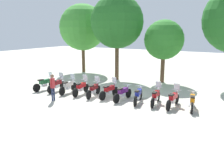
% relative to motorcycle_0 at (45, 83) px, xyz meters
% --- Properties ---
extents(ground_plane, '(80.00, 80.00, 0.00)m').
position_rel_motorcycle_0_xyz_m(ground_plane, '(5.52, 0.54, -0.52)').
color(ground_plane, '#BCB7A8').
extents(motorcycle_0, '(0.62, 2.19, 1.37)m').
position_rel_motorcycle_0_xyz_m(motorcycle_0, '(0.00, 0.00, 0.00)').
color(motorcycle_0, black).
rests_on(motorcycle_0, ground_plane).
extents(motorcycle_1, '(0.62, 2.18, 1.37)m').
position_rel_motorcycle_0_xyz_m(motorcycle_1, '(1.10, 0.18, 0.00)').
color(motorcycle_1, black).
rests_on(motorcycle_1, ground_plane).
extents(motorcycle_2, '(0.62, 2.18, 1.37)m').
position_rel_motorcycle_0_xyz_m(motorcycle_2, '(2.20, 0.23, 0.00)').
color(motorcycle_2, black).
rests_on(motorcycle_2, ground_plane).
extents(motorcycle_3, '(0.62, 2.18, 1.37)m').
position_rel_motorcycle_0_xyz_m(motorcycle_3, '(3.30, 0.37, 0.00)').
color(motorcycle_3, black).
rests_on(motorcycle_3, ground_plane).
extents(motorcycle_4, '(0.66, 2.17, 1.37)m').
position_rel_motorcycle_0_xyz_m(motorcycle_4, '(4.40, 0.38, 0.00)').
color(motorcycle_4, black).
rests_on(motorcycle_4, ground_plane).
extents(motorcycle_5, '(0.62, 2.19, 1.37)m').
position_rel_motorcycle_0_xyz_m(motorcycle_5, '(5.51, 0.67, 0.00)').
color(motorcycle_5, black).
rests_on(motorcycle_5, ground_plane).
extents(motorcycle_6, '(0.62, 2.19, 0.99)m').
position_rel_motorcycle_0_xyz_m(motorcycle_6, '(6.62, 0.60, -0.01)').
color(motorcycle_6, black).
rests_on(motorcycle_6, ground_plane).
extents(motorcycle_7, '(0.71, 2.16, 0.99)m').
position_rel_motorcycle_0_xyz_m(motorcycle_7, '(7.71, 0.65, -0.01)').
color(motorcycle_7, black).
rests_on(motorcycle_7, ground_plane).
extents(motorcycle_8, '(0.62, 2.19, 1.37)m').
position_rel_motorcycle_0_xyz_m(motorcycle_8, '(8.82, 0.89, 0.00)').
color(motorcycle_8, black).
rests_on(motorcycle_8, ground_plane).
extents(motorcycle_9, '(0.62, 2.19, 1.37)m').
position_rel_motorcycle_0_xyz_m(motorcycle_9, '(9.93, 0.89, 0.00)').
color(motorcycle_9, black).
rests_on(motorcycle_9, ground_plane).
extents(motorcycle_10, '(0.71, 2.16, 0.99)m').
position_rel_motorcycle_0_xyz_m(motorcycle_10, '(11.02, 1.06, -0.01)').
color(motorcycle_10, black).
rests_on(motorcycle_10, ground_plane).
extents(person_0, '(0.24, 0.40, 1.78)m').
position_rel_motorcycle_0_xyz_m(person_0, '(2.68, -1.84, 0.54)').
color(person_0, '#232D4C').
rests_on(person_0, ground_plane).
extents(tree_0, '(4.95, 4.95, 7.36)m').
position_rel_motorcycle_0_xyz_m(tree_0, '(-2.38, 8.12, 4.35)').
color(tree_0, brown).
rests_on(tree_0, ground_plane).
extents(tree_1, '(4.82, 4.82, 7.74)m').
position_rel_motorcycle_0_xyz_m(tree_1, '(2.87, 6.41, 4.80)').
color(tree_1, brown).
rests_on(tree_1, ground_plane).
extents(tree_2, '(3.44, 3.44, 5.50)m').
position_rel_motorcycle_0_xyz_m(tree_2, '(7.00, 7.37, 3.24)').
color(tree_2, brown).
rests_on(tree_2, ground_plane).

